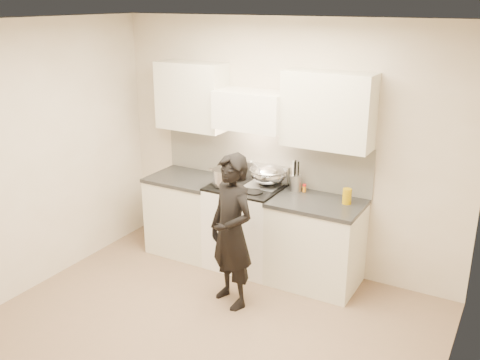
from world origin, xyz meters
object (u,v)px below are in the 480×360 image
object	(u,v)px
counter_right	(316,242)
person	(231,232)
wok	(268,174)
stove	(246,226)
utensil_crock	(296,182)

from	to	relation	value
counter_right	person	distance (m)	1.00
counter_right	wok	xyz separation A→B (m)	(-0.63, 0.14, 0.61)
counter_right	stove	bearing A→B (deg)	-180.00
stove	wok	size ratio (longest dim) A/B	1.90
counter_right	utensil_crock	xyz separation A→B (m)	(-0.32, 0.18, 0.56)
wok	utensil_crock	bearing A→B (deg)	5.77
person	wok	bearing A→B (deg)	118.21
counter_right	wok	distance (m)	0.89
utensil_crock	person	distance (m)	1.01
counter_right	person	world-z (taller)	person
wok	person	bearing A→B (deg)	-85.93
counter_right	wok	bearing A→B (deg)	167.10
stove	wok	bearing A→B (deg)	35.89
person	utensil_crock	bearing A→B (deg)	99.78
stove	utensil_crock	size ratio (longest dim) A/B	2.88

